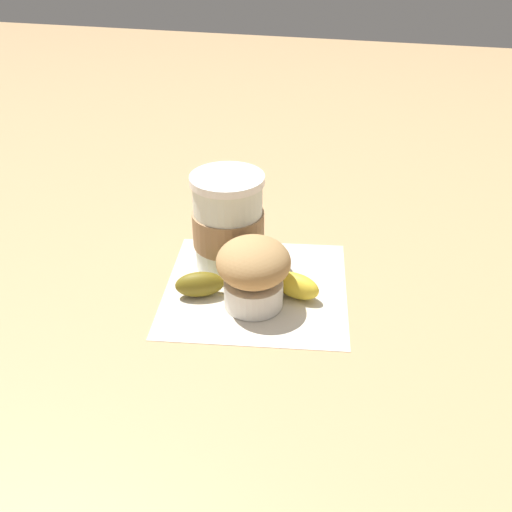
% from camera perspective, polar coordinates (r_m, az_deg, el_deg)
% --- Properties ---
extents(ground_plane, '(3.00, 3.00, 0.00)m').
position_cam_1_polar(ground_plane, '(0.77, 0.00, -3.08)').
color(ground_plane, tan).
extents(paper_napkin, '(0.26, 0.26, 0.00)m').
position_cam_1_polar(paper_napkin, '(0.77, 0.00, -3.04)').
color(paper_napkin, beige).
rests_on(paper_napkin, ground_plane).
extents(coffee_cup, '(0.10, 0.10, 0.13)m').
position_cam_1_polar(coffee_cup, '(0.79, -2.66, 3.14)').
color(coffee_cup, silver).
rests_on(coffee_cup, paper_napkin).
extents(muffin, '(0.09, 0.09, 0.09)m').
position_cam_1_polar(muffin, '(0.71, -0.25, -1.41)').
color(muffin, white).
rests_on(muffin, paper_napkin).
extents(banana, '(0.18, 0.07, 0.03)m').
position_cam_1_polar(banana, '(0.75, -0.76, -2.60)').
color(banana, yellow).
rests_on(banana, paper_napkin).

